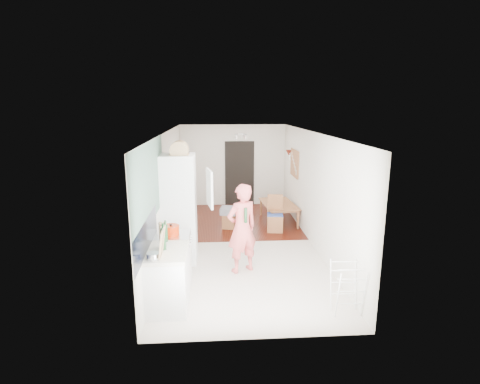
{
  "coord_description": "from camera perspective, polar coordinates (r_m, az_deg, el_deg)",
  "views": [
    {
      "loc": [
        -0.55,
        -7.91,
        3.05
      ],
      "look_at": [
        -0.0,
        0.2,
        1.17
      ],
      "focal_mm": 28.0,
      "sensor_mm": 36.0,
      "label": 1
    }
  ],
  "objects": [
    {
      "name": "red_casserole",
      "position": [
        6.45,
        -10.46,
        -5.74
      ],
      "size": [
        0.3,
        0.3,
        0.16
      ],
      "primitive_type": "cylinder",
      "rotation": [
        0.0,
        0.0,
        0.09
      ],
      "color": "red",
      "rests_on": "cooker_top"
    },
    {
      "name": "dining_chair",
      "position": [
        9.27,
        5.37,
        -3.34
      ],
      "size": [
        0.42,
        0.42,
        0.9
      ],
      "primitive_type": null,
      "rotation": [
        0.0,
        0.0,
        -0.12
      ],
      "color": "#A0643C",
      "rests_on": "floor"
    },
    {
      "name": "range_cooker",
      "position": [
        6.69,
        -10.14,
        -10.18
      ],
      "size": [
        0.6,
        0.6,
        0.88
      ],
      "primitive_type": "cube",
      "color": "white",
      "rests_on": "room_shell"
    },
    {
      "name": "pepper_mill_back",
      "position": [
        6.29,
        -11.97,
        -5.99
      ],
      "size": [
        0.06,
        0.06,
        0.22
      ],
      "primitive_type": "cylinder",
      "rotation": [
        0.0,
        0.0,
        0.03
      ],
      "color": "tan",
      "rests_on": "worktop"
    },
    {
      "name": "pinboard_frame",
      "position": [
        10.15,
        8.25,
        4.37
      ],
      "size": [
        0.0,
        0.94,
        0.74
      ],
      "primitive_type": "cube",
      "color": "#A0643C",
      "rests_on": "room_shell"
    },
    {
      "name": "bottle_c",
      "position": [
        5.89,
        -11.66,
        -7.39
      ],
      "size": [
        0.1,
        0.1,
        0.21
      ],
      "primitive_type": "cylinder",
      "rotation": [
        0.0,
        0.0,
        -0.19
      ],
      "color": "silver",
      "rests_on": "worktop"
    },
    {
      "name": "floor",
      "position": [
        8.5,
        0.12,
        -8.03
      ],
      "size": [
        3.2,
        7.0,
        0.01
      ],
      "primitive_type": "cube",
      "color": "beige",
      "rests_on": "ground"
    },
    {
      "name": "cooker_top",
      "position": [
        6.52,
        -10.31,
        -6.46
      ],
      "size": [
        0.6,
        0.6,
        0.04
      ],
      "primitive_type": "cube",
      "color": "silver",
      "rests_on": "room_shell"
    },
    {
      "name": "tile_splashback",
      "position": [
        5.78,
        -14.04,
        -6.59
      ],
      "size": [
        0.02,
        1.9,
        0.5
      ],
      "primitive_type": "cube",
      "color": "black",
      "rests_on": "room_shell"
    },
    {
      "name": "room_shell",
      "position": [
        8.13,
        0.12,
        0.22
      ],
      "size": [
        3.2,
        7.0,
        2.5
      ],
      "primitive_type": null,
      "color": "silver",
      "rests_on": "ground"
    },
    {
      "name": "person",
      "position": [
        6.88,
        0.3,
        -4.38
      ],
      "size": [
        0.86,
        0.75,
        1.99
      ],
      "primitive_type": "imported",
      "rotation": [
        0.0,
        0.0,
        3.61
      ],
      "color": "#E25C5B",
      "rests_on": "floor"
    },
    {
      "name": "bottle_a",
      "position": [
        5.81,
        -11.59,
        -7.02
      ],
      "size": [
        0.09,
        0.09,
        0.34
      ],
      "primitive_type": "cylinder",
      "rotation": [
        0.0,
        0.0,
        -0.16
      ],
      "color": "#1A4320",
      "rests_on": "worktop"
    },
    {
      "name": "doorway_recess",
      "position": [
        11.6,
        -0.07,
        2.83
      ],
      "size": [
        0.9,
        0.04,
        2.0
      ],
      "primitive_type": "cube",
      "color": "black",
      "rests_on": "room_shell"
    },
    {
      "name": "sage_wall_panel",
      "position": [
        6.12,
        -13.56,
        1.33
      ],
      "size": [
        0.02,
        3.0,
        1.3
      ],
      "primitive_type": "cube",
      "color": "slate",
      "rests_on": "room_shell"
    },
    {
      "name": "held_bottle",
      "position": [
        6.7,
        0.87,
        -3.57
      ],
      "size": [
        0.06,
        0.06,
        0.27
      ],
      "primitive_type": "cylinder",
      "color": "#1A4320",
      "rests_on": "person"
    },
    {
      "name": "steel_pan",
      "position": [
        5.53,
        -13.1,
        -9.5
      ],
      "size": [
        0.23,
        0.23,
        0.09
      ],
      "primitive_type": "cylinder",
      "rotation": [
        0.0,
        0.0,
        0.33
      ],
      "color": "silver",
      "rests_on": "worktop"
    },
    {
      "name": "fridge_housing",
      "position": [
        7.44,
        -9.28,
        -2.58
      ],
      "size": [
        0.66,
        0.66,
        2.15
      ],
      "primitive_type": "cube",
      "color": "white",
      "rests_on": "room_shell"
    },
    {
      "name": "stool",
      "position": [
        9.53,
        -1.7,
        -4.43
      ],
      "size": [
        0.36,
        0.36,
        0.39
      ],
      "primitive_type": null,
      "rotation": [
        0.0,
        0.0,
        -0.23
      ],
      "color": "#A0643C",
      "rests_on": "floor"
    },
    {
      "name": "bread_bin",
      "position": [
        7.16,
        -9.22,
        6.36
      ],
      "size": [
        0.4,
        0.38,
        0.19
      ],
      "primitive_type": null,
      "rotation": [
        0.0,
        0.0,
        -0.13
      ],
      "color": "tan",
      "rests_on": "fridge_housing"
    },
    {
      "name": "dining_table",
      "position": [
        10.09,
        6.03,
        -3.37
      ],
      "size": [
        0.8,
        1.3,
        0.44
      ],
      "primitive_type": "imported",
      "rotation": [
        0.0,
        0.0,
        1.66
      ],
      "color": "#A0643C",
      "rests_on": "floor"
    },
    {
      "name": "drying_rack",
      "position": [
        5.95,
        16.0,
        -14.05
      ],
      "size": [
        0.42,
        0.39,
        0.79
      ],
      "primitive_type": null,
      "rotation": [
        0.0,
        0.0,
        -0.05
      ],
      "color": "white",
      "rests_on": "floor"
    },
    {
      "name": "grey_drape",
      "position": [
        9.41,
        -1.77,
        -2.84
      ],
      "size": [
        0.45,
        0.45,
        0.17
      ],
      "primitive_type": "cube",
      "rotation": [
        0.0,
        0.0,
        -0.19
      ],
      "color": "gray",
      "rests_on": "stool"
    },
    {
      "name": "chopping_boards",
      "position": [
        5.55,
        -11.8,
        -7.52
      ],
      "size": [
        0.09,
        0.31,
        0.42
      ],
      "primitive_type": null,
      "rotation": [
        0.0,
        0.0,
        0.14
      ],
      "color": "tan",
      "rests_on": "worktop"
    },
    {
      "name": "wall_sconce",
      "position": [
        10.75,
        7.44,
        5.95
      ],
      "size": [
        0.18,
        0.18,
        0.16
      ],
      "primitive_type": "cone",
      "color": "maroon",
      "rests_on": "room_shell"
    },
    {
      "name": "fridge_interior",
      "position": [
        7.3,
        -6.99,
        1.05
      ],
      "size": [
        0.02,
        0.52,
        0.66
      ],
      "primitive_type": "cube",
      "color": "white",
      "rests_on": "room_shell"
    },
    {
      "name": "pinboard",
      "position": [
        10.15,
        8.34,
        4.37
      ],
      "size": [
        0.03,
        0.9,
        0.7
      ],
      "primitive_type": "cube",
      "color": "tan",
      "rests_on": "room_shell"
    },
    {
      "name": "pepper_mill_front",
      "position": [
        6.28,
        -11.31,
        -5.99
      ],
      "size": [
        0.07,
        0.07,
        0.23
      ],
      "primitive_type": "cylinder",
      "rotation": [
        0.0,
        0.0,
        -0.2
      ],
      "color": "tan",
      "rests_on": "worktop"
    },
    {
      "name": "worktop",
      "position": [
        5.83,
        -11.11,
        -9.0
      ],
      "size": [
        0.62,
        0.92,
        0.06
      ],
      "primitive_type": "cube",
      "color": "#F1E6CB",
      "rests_on": "room_shell"
    },
    {
      "name": "wood_floor_overlay",
      "position": [
        10.24,
        -0.59,
        -4.29
      ],
      "size": [
        3.2,
        3.3,
        0.01
      ],
      "primitive_type": "cube",
      "color": "#52190D",
      "rests_on": "room_shell"
    },
    {
      "name": "fridge_door",
      "position": [
        7.0,
        -4.66,
        0.58
      ],
      "size": [
        0.14,
        0.56,
        0.7
      ],
      "primitive_type": "cube",
      "rotation": [
        0.0,
        0.0,
        -1.4
      ],
      "color": "white",
      "rests_on": "room_shell"
    },
    {
      "name": "bottle_b",
      "position": [
        6.14,
        -11.26,
        -6.15
      ],
      "size": [
        0.08,
        0.08,
        0.28
      ],
      "primitive_type": "cylinder",
      "rotation": [
        0.0,
        0.0,
        -0.19
      ],
      "color": "#1A4320",
      "rests_on": "worktop"
    },
    {
      "name": "base_cabinet",
      "position": [
        6.02,
        -10.91,
        -13.07
      ],
      "size": [
        0.6,
        0.9,
        0.86
      ],
      "primitive_type": "cube",
      "color": "white",
      "rests_on": "room_shell"
    }
  ]
}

